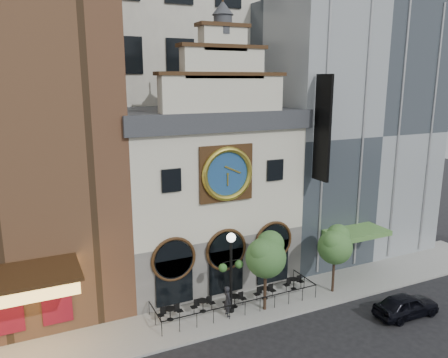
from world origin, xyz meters
name	(u,v)px	position (x,y,z in m)	size (l,w,h in m)	color
ground	(255,327)	(0.00, 0.00, 0.00)	(120.00, 120.00, 0.00)	black
sidewalk	(235,307)	(0.00, 2.50, 0.07)	(44.00, 5.00, 0.15)	gray
clock_building	(203,189)	(0.00, 7.82, 6.69)	(12.60, 8.78, 18.65)	#605E5B
retail_building	(331,129)	(12.99, 9.99, 10.14)	(14.00, 14.40, 20.00)	gray
office_tower	(149,14)	(0.00, 20.00, 20.00)	(20.00, 16.00, 40.00)	beige
cafe_railing	(236,299)	(0.00, 2.50, 0.60)	(10.60, 2.60, 0.90)	black
bistro_0	(170,313)	(-4.32, 2.67, 0.61)	(1.58, 0.68, 0.90)	black
bistro_1	(203,305)	(-2.17, 2.71, 0.61)	(1.58, 0.68, 0.90)	black
bistro_2	(235,300)	(-0.12, 2.37, 0.61)	(1.58, 0.68, 0.90)	black
bistro_3	(265,292)	(2.17, 2.51, 0.61)	(1.58, 0.68, 0.90)	black
bistro_4	(294,283)	(4.66, 2.81, 0.61)	(1.58, 0.68, 0.90)	black
car_right	(406,305)	(9.07, -2.87, 0.73)	(1.72, 4.27, 1.45)	black
pedestrian	(228,301)	(-0.98, 1.65, 1.12)	(0.71, 0.47, 1.94)	black
lamppost	(231,264)	(-0.59, 1.98, 3.35)	(1.65, 0.58, 5.17)	black
tree_left	(266,254)	(1.51, 1.35, 3.84)	(2.61, 2.52, 5.03)	#382619
tree_right	(335,244)	(6.93, 1.46, 3.55)	(2.41, 2.32, 4.64)	#382619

